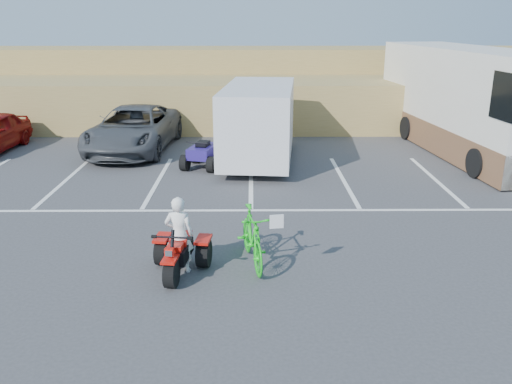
{
  "coord_description": "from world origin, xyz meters",
  "views": [
    {
      "loc": [
        0.03,
        -10.13,
        4.53
      ],
      "look_at": [
        0.11,
        0.79,
        1.0
      ],
      "focal_mm": 38.0,
      "sensor_mm": 36.0,
      "label": 1
    }
  ],
  "objects_px": {
    "grey_pickup": "(134,129)",
    "quad_atv_blue": "(204,168)",
    "cargo_trailer": "(259,121)",
    "red_trike_atv": "(179,274)",
    "green_dirt_bike": "(252,237)",
    "rv_motorhome": "(463,108)",
    "rider": "(179,235)",
    "quad_atv_green": "(241,152)"
  },
  "relations": [
    {
      "from": "quad_atv_blue",
      "to": "grey_pickup",
      "type": "bearing_deg",
      "value": 152.83
    },
    {
      "from": "red_trike_atv",
      "to": "quad_atv_green",
      "type": "relative_size",
      "value": 0.95
    },
    {
      "from": "grey_pickup",
      "to": "rv_motorhome",
      "type": "relative_size",
      "value": 0.55
    },
    {
      "from": "rv_motorhome",
      "to": "red_trike_atv",
      "type": "bearing_deg",
      "value": -138.27
    },
    {
      "from": "cargo_trailer",
      "to": "quad_atv_green",
      "type": "height_order",
      "value": "cargo_trailer"
    },
    {
      "from": "rv_motorhome",
      "to": "cargo_trailer",
      "type": "bearing_deg",
      "value": -174.35
    },
    {
      "from": "cargo_trailer",
      "to": "quad_atv_green",
      "type": "xyz_separation_m",
      "value": [
        -0.62,
        1.21,
        -1.33
      ]
    },
    {
      "from": "rv_motorhome",
      "to": "quad_atv_green",
      "type": "bearing_deg",
      "value": 175.99
    },
    {
      "from": "grey_pickup",
      "to": "quad_atv_blue",
      "type": "xyz_separation_m",
      "value": [
        2.66,
        -2.39,
        -0.77
      ]
    },
    {
      "from": "grey_pickup",
      "to": "quad_atv_blue",
      "type": "distance_m",
      "value": 3.65
    },
    {
      "from": "green_dirt_bike",
      "to": "grey_pickup",
      "type": "height_order",
      "value": "grey_pickup"
    },
    {
      "from": "rider",
      "to": "quad_atv_blue",
      "type": "relative_size",
      "value": 1.01
    },
    {
      "from": "rider",
      "to": "grey_pickup",
      "type": "bearing_deg",
      "value": -67.03
    },
    {
      "from": "green_dirt_bike",
      "to": "rv_motorhome",
      "type": "height_order",
      "value": "rv_motorhome"
    },
    {
      "from": "rv_motorhome",
      "to": "quad_atv_green",
      "type": "relative_size",
      "value": 6.71
    },
    {
      "from": "rider",
      "to": "quad_atv_green",
      "type": "relative_size",
      "value": 0.98
    },
    {
      "from": "red_trike_atv",
      "to": "quad_atv_blue",
      "type": "relative_size",
      "value": 0.98
    },
    {
      "from": "quad_atv_blue",
      "to": "rv_motorhome",
      "type": "bearing_deg",
      "value": 29.46
    },
    {
      "from": "grey_pickup",
      "to": "quad_atv_blue",
      "type": "relative_size",
      "value": 3.83
    },
    {
      "from": "quad_atv_blue",
      "to": "quad_atv_green",
      "type": "distance_m",
      "value": 2.31
    },
    {
      "from": "red_trike_atv",
      "to": "green_dirt_bike",
      "type": "xyz_separation_m",
      "value": [
        1.36,
        0.45,
        0.55
      ]
    },
    {
      "from": "quad_atv_blue",
      "to": "cargo_trailer",
      "type": "bearing_deg",
      "value": 39.24
    },
    {
      "from": "green_dirt_bike",
      "to": "quad_atv_green",
      "type": "relative_size",
      "value": 1.24
    },
    {
      "from": "red_trike_atv",
      "to": "quad_atv_blue",
      "type": "xyz_separation_m",
      "value": [
        -0.17,
        7.47,
        0.0
      ]
    },
    {
      "from": "grey_pickup",
      "to": "cargo_trailer",
      "type": "distance_m",
      "value": 4.73
    },
    {
      "from": "rider",
      "to": "red_trike_atv",
      "type": "bearing_deg",
      "value": 90.0
    },
    {
      "from": "rv_motorhome",
      "to": "quad_atv_blue",
      "type": "height_order",
      "value": "rv_motorhome"
    },
    {
      "from": "quad_atv_blue",
      "to": "rider",
      "type": "bearing_deg",
      "value": -73.7
    },
    {
      "from": "quad_atv_blue",
      "to": "quad_atv_green",
      "type": "relative_size",
      "value": 0.97
    },
    {
      "from": "cargo_trailer",
      "to": "quad_atv_blue",
      "type": "xyz_separation_m",
      "value": [
        -1.76,
        -0.8,
        -1.33
      ]
    },
    {
      "from": "rider",
      "to": "quad_atv_blue",
      "type": "bearing_deg",
      "value": -81.89
    },
    {
      "from": "quad_atv_green",
      "to": "green_dirt_bike",
      "type": "bearing_deg",
      "value": -105.08
    },
    {
      "from": "red_trike_atv",
      "to": "rider",
      "type": "xyz_separation_m",
      "value": [
        0.02,
        0.15,
        0.73
      ]
    },
    {
      "from": "green_dirt_bike",
      "to": "cargo_trailer",
      "type": "height_order",
      "value": "cargo_trailer"
    },
    {
      "from": "grey_pickup",
      "to": "cargo_trailer",
      "type": "relative_size",
      "value": 1.01
    },
    {
      "from": "red_trike_atv",
      "to": "green_dirt_bike",
      "type": "bearing_deg",
      "value": 24.78
    },
    {
      "from": "green_dirt_bike",
      "to": "cargo_trailer",
      "type": "bearing_deg",
      "value": 77.73
    },
    {
      "from": "red_trike_atv",
      "to": "rider",
      "type": "height_order",
      "value": "rider"
    },
    {
      "from": "red_trike_atv",
      "to": "rv_motorhome",
      "type": "distance_m",
      "value": 13.25
    },
    {
      "from": "rider",
      "to": "grey_pickup",
      "type": "xyz_separation_m",
      "value": [
        -2.85,
        9.71,
        0.04
      ]
    },
    {
      "from": "grey_pickup",
      "to": "rv_motorhome",
      "type": "height_order",
      "value": "rv_motorhome"
    },
    {
      "from": "red_trike_atv",
      "to": "green_dirt_bike",
      "type": "height_order",
      "value": "green_dirt_bike"
    }
  ]
}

